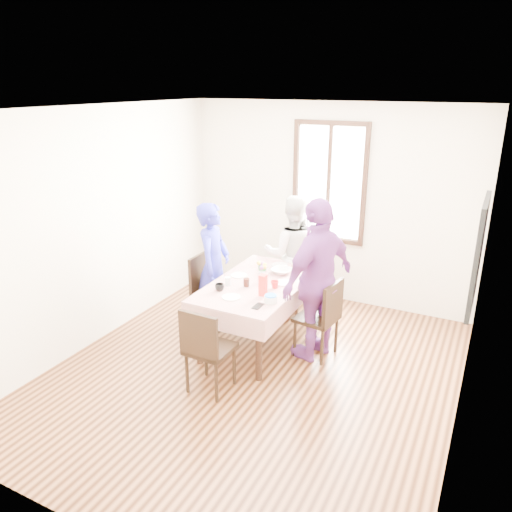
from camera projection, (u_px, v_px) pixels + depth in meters
name	position (u px, v px, depth m)	size (l,w,h in m)	color
ground	(254.00, 372.00, 5.25)	(4.50, 4.50, 0.00)	black
back_wall	(329.00, 205.00, 6.69)	(4.00, 4.00, 0.00)	beige
right_wall	(475.00, 290.00, 3.95)	(4.50, 4.50, 0.00)	beige
window_frame	(329.00, 183.00, 6.57)	(1.02, 0.06, 1.62)	black
window_pane	(329.00, 183.00, 6.58)	(0.90, 0.02, 1.50)	white
art_poster	(479.00, 255.00, 4.14)	(0.04, 0.76, 0.96)	red
dining_table	(258.00, 313.00, 5.75)	(0.84, 1.53, 0.75)	black
tablecloth	(258.00, 283.00, 5.62)	(0.96, 1.65, 0.01)	#5E0203
chair_left	(213.00, 292.00, 6.14)	(0.42, 0.42, 0.91)	black
chair_right	(316.00, 318.00, 5.46)	(0.42, 0.42, 0.91)	black
chair_far	(293.00, 277.00, 6.61)	(0.42, 0.42, 0.91)	black
chair_near	(210.00, 348.00, 4.84)	(0.42, 0.42, 0.91)	black
person_left	(213.00, 266.00, 6.02)	(0.58, 0.38, 1.59)	#272797
person_far	(293.00, 254.00, 6.48)	(0.77, 0.60, 1.58)	beige
person_right	(317.00, 280.00, 5.32)	(1.06, 0.44, 1.81)	#6C3077
mug_black	(220.00, 287.00, 5.39)	(0.10, 0.10, 0.08)	black
mug_flag	(275.00, 285.00, 5.46)	(0.09, 0.09, 0.08)	red
mug_green	(262.00, 268.00, 5.93)	(0.10, 0.10, 0.08)	#0C7226
serving_bowl	(282.00, 271.00, 5.88)	(0.24, 0.24, 0.06)	white
juice_carton	(263.00, 285.00, 5.24)	(0.07, 0.07, 0.23)	red
butter_tub	(271.00, 299.00, 5.11)	(0.14, 0.14, 0.07)	white
jam_jar	(246.00, 282.00, 5.50)	(0.07, 0.07, 0.09)	black
drinking_glass	(228.00, 281.00, 5.53)	(0.07, 0.07, 0.10)	silver
smartphone	(258.00, 306.00, 5.02)	(0.08, 0.15, 0.01)	black
flower_vase	(262.00, 277.00, 5.61)	(0.06, 0.06, 0.13)	silver
plate_left	(239.00, 275.00, 5.82)	(0.20, 0.20, 0.01)	white
plate_right	(283.00, 283.00, 5.60)	(0.20, 0.20, 0.01)	white
plate_far	(280.00, 265.00, 6.14)	(0.20, 0.20, 0.01)	white
plate_near	(231.00, 297.00, 5.23)	(0.20, 0.20, 0.01)	white
butter_lid	(271.00, 295.00, 5.10)	(0.12, 0.12, 0.01)	blue
flower_bunch	(262.00, 267.00, 5.57)	(0.09, 0.09, 0.10)	yellow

